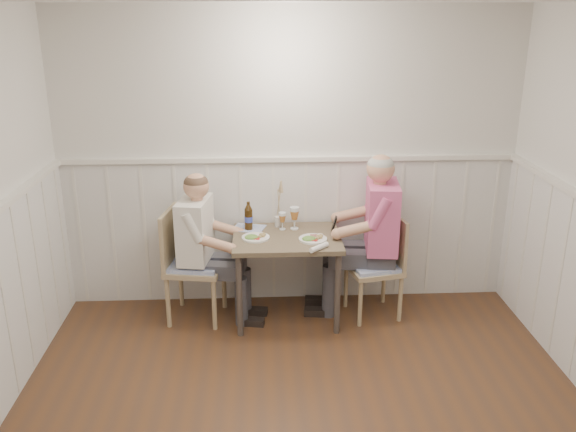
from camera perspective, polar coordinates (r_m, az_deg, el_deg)
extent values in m
cube|color=silver|center=(5.32, 0.12, 5.22)|extent=(4.00, 0.04, 2.60)
cube|color=white|center=(2.92, 2.60, 19.33)|extent=(4.00, 4.50, 0.02)
cube|color=silver|center=(5.50, 0.12, -1.41)|extent=(3.98, 0.03, 1.30)
cube|color=silver|center=(5.29, 0.14, 5.35)|extent=(3.98, 0.06, 0.04)
cube|color=brown|center=(5.10, -0.11, -2.13)|extent=(0.90, 0.70, 0.04)
cylinder|color=#3F3833|center=(4.97, -4.57, -7.49)|extent=(0.05, 0.05, 0.71)
cylinder|color=#3F3833|center=(5.52, -4.41, -4.70)|extent=(0.05, 0.05, 0.71)
cylinder|color=#3F3833|center=(5.01, 4.65, -7.29)|extent=(0.05, 0.05, 0.71)
cylinder|color=#3F3833|center=(5.55, 3.86, -4.54)|extent=(0.05, 0.05, 0.71)
cube|color=#A08765|center=(5.31, 8.02, -4.88)|extent=(0.50, 0.50, 0.04)
cube|color=#4B68B9|center=(5.30, 8.03, -4.53)|extent=(0.45, 0.45, 0.03)
cube|color=#A08765|center=(5.29, 10.06, -2.25)|extent=(0.11, 0.42, 0.44)
cylinder|color=#A08765|center=(5.33, 10.46, -7.65)|extent=(0.04, 0.04, 0.41)
cylinder|color=#A08765|center=(5.20, 6.77, -8.17)|extent=(0.04, 0.04, 0.41)
cylinder|color=#A08765|center=(5.62, 8.95, -6.06)|extent=(0.04, 0.04, 0.41)
cylinder|color=#A08765|center=(5.50, 5.44, -6.50)|extent=(0.04, 0.04, 0.41)
cube|color=#A08765|center=(5.25, -8.65, -4.76)|extent=(0.53, 0.53, 0.04)
cube|color=#4B68B9|center=(5.24, -8.67, -4.37)|extent=(0.47, 0.47, 0.03)
cube|color=#A08765|center=(5.21, -11.01, -1.98)|extent=(0.10, 0.46, 0.48)
cylinder|color=#A08765|center=(5.58, -9.99, -6.15)|extent=(0.04, 0.04, 0.45)
cylinder|color=#A08765|center=(5.49, -6.01, -6.40)|extent=(0.04, 0.04, 0.45)
cylinder|color=#A08765|center=(5.24, -11.16, -7.96)|extent=(0.04, 0.04, 0.45)
cylinder|color=#A08765|center=(5.14, -6.92, -8.27)|extent=(0.04, 0.04, 0.45)
cube|color=#3F3F47|center=(5.44, 8.21, -6.57)|extent=(0.51, 0.47, 0.48)
cube|color=#3F3F47|center=(5.30, 6.09, -3.61)|extent=(0.48, 0.43, 0.14)
cube|color=#D45D8A|center=(5.19, 8.55, -0.04)|extent=(0.30, 0.49, 0.58)
sphere|color=tan|center=(5.07, 8.78, 4.41)|extent=(0.23, 0.23, 0.23)
sphere|color=#A5A5A0|center=(5.06, 8.80, 4.76)|extent=(0.22, 0.22, 0.22)
cube|color=black|center=(5.17, 4.35, 0.10)|extent=(0.03, 0.08, 0.14)
cube|color=#3F3F47|center=(5.36, -8.18, -7.26)|extent=(0.48, 0.45, 0.43)
cube|color=#3F3F47|center=(5.20, -6.26, -4.69)|extent=(0.45, 0.41, 0.12)
cube|color=silver|center=(5.12, -8.49, -1.28)|extent=(0.30, 0.45, 0.53)
sphere|color=tan|center=(5.00, -8.70, 2.78)|extent=(0.21, 0.21, 0.21)
sphere|color=#4C3828|center=(5.00, -8.71, 3.10)|extent=(0.20, 0.20, 0.20)
cylinder|color=white|center=(5.02, 2.35, -2.17)|extent=(0.23, 0.23, 0.02)
ellipsoid|color=#3F722D|center=(4.98, 1.98, -1.97)|extent=(0.11, 0.10, 0.04)
sphere|color=tan|center=(5.02, 2.93, -1.88)|extent=(0.03, 0.03, 0.03)
cube|color=#8F5550|center=(5.06, 2.49, -1.82)|extent=(0.07, 0.04, 0.01)
cylinder|color=white|center=(5.06, 3.03, -1.73)|extent=(0.05, 0.05, 0.03)
cylinder|color=white|center=(5.05, -3.05, -2.02)|extent=(0.23, 0.23, 0.02)
ellipsoid|color=#3F722D|center=(5.02, -3.44, -1.83)|extent=(0.11, 0.09, 0.04)
sphere|color=tan|center=(5.05, -2.47, -1.73)|extent=(0.03, 0.03, 0.03)
cylinder|color=silver|center=(5.26, 0.61, -1.17)|extent=(0.07, 0.07, 0.01)
cylinder|color=silver|center=(5.24, 0.61, -0.71)|extent=(0.01, 0.01, 0.09)
cone|color=#BE7632|center=(5.22, 0.61, 0.08)|extent=(0.08, 0.08, 0.08)
cylinder|color=silver|center=(5.20, 0.61, 0.65)|extent=(0.08, 0.08, 0.03)
cylinder|color=silver|center=(5.25, -0.53, -1.23)|extent=(0.05, 0.05, 0.01)
cylinder|color=silver|center=(5.24, -0.53, -0.87)|extent=(0.01, 0.01, 0.07)
cone|color=#BE7632|center=(5.22, -0.53, -0.25)|extent=(0.06, 0.06, 0.06)
cylinder|color=silver|center=(5.20, -0.53, 0.20)|extent=(0.06, 0.06, 0.03)
cylinder|color=#31200B|center=(5.22, -3.71, -0.34)|extent=(0.07, 0.07, 0.18)
cone|color=#31200B|center=(5.19, -3.73, 0.82)|extent=(0.07, 0.07, 0.04)
cylinder|color=#31200B|center=(5.18, -3.74, 1.16)|extent=(0.03, 0.03, 0.03)
cylinder|color=#3849B7|center=(5.22, -3.71, -0.29)|extent=(0.07, 0.07, 0.05)
cylinder|color=white|center=(4.81, 2.92, -2.95)|extent=(0.17, 0.16, 0.04)
cylinder|color=silver|center=(5.30, -0.99, -0.53)|extent=(0.05, 0.05, 0.09)
cylinder|color=tan|center=(5.25, -1.00, 1.11)|extent=(0.03, 0.03, 0.30)
cone|color=tan|center=(5.20, -1.01, 3.02)|extent=(0.04, 0.04, 0.10)
cube|color=#4B68B9|center=(5.28, -3.69, -1.13)|extent=(0.31, 0.28, 0.01)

